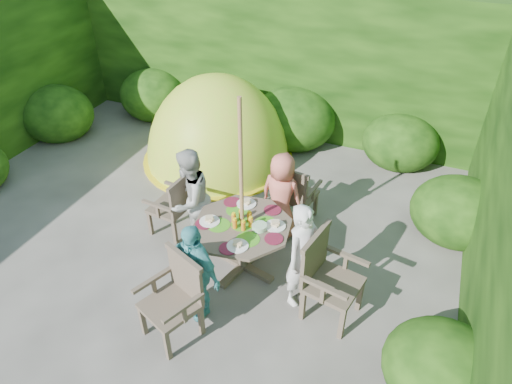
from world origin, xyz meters
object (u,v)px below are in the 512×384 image
at_px(garden_chair_front, 176,297).
at_px(dome_tent, 218,158).
at_px(garden_chair_back, 294,193).
at_px(garden_chair_left, 174,204).
at_px(parasol_pole, 242,193).
at_px(child_front, 194,271).
at_px(child_left, 190,200).
at_px(garden_chair_right, 327,276).
at_px(child_right, 303,256).
at_px(patio_table, 243,231).
at_px(child_back, 281,196).

bearing_deg(garden_chair_front, dome_tent, 132.17).
xyz_separation_m(garden_chair_back, dome_tent, (-1.68, 1.08, -0.46)).
relative_size(garden_chair_front, dome_tent, 0.32).
xyz_separation_m(garden_chair_left, garden_chair_front, (0.83, -1.34, 0.03)).
height_order(parasol_pole, child_front, parasol_pole).
xyz_separation_m(garden_chair_back, child_left, (-1.04, -0.89, 0.21)).
bearing_deg(garden_chair_right, child_left, 87.50).
bearing_deg(child_front, child_right, 49.90).
relative_size(child_right, child_left, 0.95).
distance_m(patio_table, garden_chair_right, 1.09).
bearing_deg(dome_tent, garden_chair_left, -70.10).
height_order(garden_chair_back, child_front, child_front).
bearing_deg(garden_chair_left, parasol_pole, 80.78).
xyz_separation_m(garden_chair_right, child_front, (-1.25, -0.52, 0.07)).
xyz_separation_m(patio_table, child_left, (-0.78, 0.19, 0.10)).
relative_size(child_right, child_front, 1.07).
distance_m(garden_chair_left, child_front, 1.38).
height_order(child_right, dome_tent, dome_tent).
bearing_deg(garden_chair_right, parasol_pole, 87.42).
relative_size(garden_chair_left, child_back, 0.71).
bearing_deg(child_front, child_left, 139.90).
distance_m(garden_chair_back, child_back, 0.33).
height_order(child_right, child_front, child_right).
bearing_deg(garden_chair_left, garden_chair_right, 80.98).
distance_m(garden_chair_right, garden_chair_front, 1.54).
bearing_deg(child_left, child_front, 34.39).
xyz_separation_m(garden_chair_right, child_left, (-1.84, 0.45, 0.15)).
bearing_deg(patio_table, garden_chair_left, 165.97).
height_order(garden_chair_back, child_left, child_left).
xyz_separation_m(garden_chair_front, dome_tent, (-1.17, 3.22, -0.48)).
bearing_deg(garden_chair_front, child_front, 101.04).
xyz_separation_m(child_left, child_front, (0.59, -0.96, -0.08)).
height_order(garden_chair_right, child_left, child_left).
bearing_deg(garden_chair_back, child_right, 120.30).
relative_size(patio_table, parasol_pole, 0.63).
distance_m(garden_chair_left, child_right, 1.91).
distance_m(garden_chair_front, child_right, 1.36).
xyz_separation_m(child_right, child_left, (-1.56, 0.37, 0.03)).
distance_m(child_left, child_front, 1.13).
height_order(garden_chair_left, garden_chair_front, garden_chair_front).
bearing_deg(child_back, parasol_pole, 85.64).
bearing_deg(child_left, child_back, 124.39).
bearing_deg(child_left, child_right, 79.39).
distance_m(parasol_pole, garden_chair_left, 1.28).
bearing_deg(garden_chair_left, child_left, 79.26).
relative_size(parasol_pole, child_left, 1.66).
relative_size(child_left, dome_tent, 0.47).
distance_m(garden_chair_front, child_back, 1.90).
distance_m(child_left, child_back, 1.13).
height_order(garden_chair_left, child_front, child_front).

